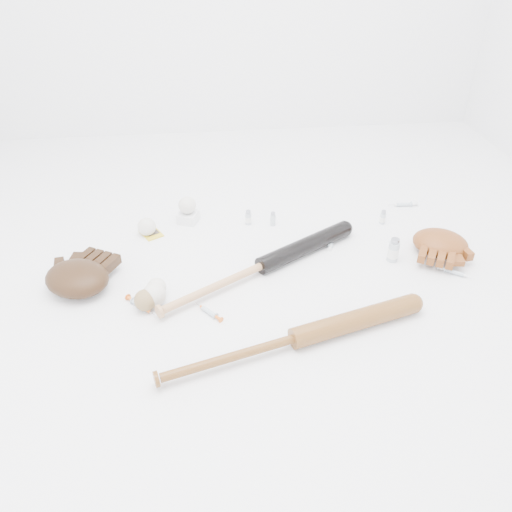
{
  "coord_description": "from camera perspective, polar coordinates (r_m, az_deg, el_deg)",
  "views": [
    {
      "loc": [
        -0.22,
        -1.53,
        1.12
      ],
      "look_at": [
        -0.04,
        0.01,
        0.06
      ],
      "focal_mm": 35.0,
      "sensor_mm": 36.0,
      "label": 1
    }
  ],
  "objects": [
    {
      "name": "vial_2",
      "position": [
        2.18,
        -0.89,
        4.44
      ],
      "size": [
        0.03,
        0.03,
        0.07
      ],
      "primitive_type": "cylinder",
      "color": "silver",
      "rests_on": "ground"
    },
    {
      "name": "bat_dark",
      "position": [
        1.88,
        0.72,
        -1.09
      ],
      "size": [
        0.83,
        0.54,
        0.07
      ],
      "primitive_type": null,
      "rotation": [
        0.0,
        0.0,
        0.54
      ],
      "color": "black",
      "rests_on": "ground"
    },
    {
      "name": "pedestal",
      "position": [
        2.22,
        -7.75,
        4.41
      ],
      "size": [
        0.1,
        0.1,
        0.04
      ],
      "primitive_type": "cube",
      "rotation": [
        0.0,
        0.0,
        -0.38
      ],
      "color": "white",
      "rests_on": "ground"
    },
    {
      "name": "baseball_upper",
      "position": [
        2.15,
        -12.38,
        3.29
      ],
      "size": [
        0.08,
        0.08,
        0.08
      ],
      "primitive_type": "sphere",
      "color": "silver",
      "rests_on": "ground"
    },
    {
      "name": "baseball_aged",
      "position": [
        1.75,
        -12.54,
        -4.96
      ],
      "size": [
        0.08,
        0.08,
        0.08
      ],
      "primitive_type": "sphere",
      "color": "olive",
      "rests_on": "ground"
    },
    {
      "name": "glove_tan",
      "position": [
        2.11,
        20.32,
        1.43
      ],
      "size": [
        0.35,
        0.35,
        0.09
      ],
      "primitive_type": null,
      "rotation": [
        0.0,
        0.0,
        2.61
      ],
      "color": "brown",
      "rests_on": "ground"
    },
    {
      "name": "baseball_left",
      "position": [
        1.8,
        -11.29,
        -3.52
      ],
      "size": [
        0.07,
        0.07,
        0.07
      ],
      "primitive_type": "sphere",
      "color": "silver",
      "rests_on": "ground"
    },
    {
      "name": "vial_3",
      "position": [
        2.01,
        15.45,
        0.69
      ],
      "size": [
        0.04,
        0.04,
        0.1
      ],
      "primitive_type": "cylinder",
      "color": "silver",
      "rests_on": "ground"
    },
    {
      "name": "bat_wood",
      "position": [
        1.58,
        4.51,
        -9.35
      ],
      "size": [
        0.92,
        0.32,
        0.07
      ],
      "primitive_type": null,
      "rotation": [
        0.0,
        0.0,
        0.28
      ],
      "color": "brown",
      "rests_on": "ground"
    },
    {
      "name": "baseball_on_pedestal",
      "position": [
        2.2,
        -7.87,
        5.77
      ],
      "size": [
        0.08,
        0.08,
        0.08
      ],
      "primitive_type": "sphere",
      "color": "silver",
      "rests_on": "pedestal"
    },
    {
      "name": "syringe_0",
      "position": [
        1.78,
        -13.12,
        -5.51
      ],
      "size": [
        0.13,
        0.14,
        0.02
      ],
      "primitive_type": null,
      "rotation": [
        0.0,
        0.0,
        -0.83
      ],
      "color": "#ADBCC6",
      "rests_on": "ground"
    },
    {
      "name": "vial_0",
      "position": [
        2.18,
        1.95,
        4.27
      ],
      "size": [
        0.02,
        0.02,
        0.06
      ],
      "primitive_type": "cylinder",
      "color": "silver",
      "rests_on": "ground"
    },
    {
      "name": "glove_dark",
      "position": [
        1.9,
        -19.77,
        -2.37
      ],
      "size": [
        0.38,
        0.38,
        0.1
      ],
      "primitive_type": null,
      "rotation": [
        0.0,
        0.0,
        -0.51
      ],
      "color": "black",
      "rests_on": "ground"
    },
    {
      "name": "syringe_1",
      "position": [
        1.71,
        -5.38,
        -6.38
      ],
      "size": [
        0.11,
        0.13,
        0.02
      ],
      "primitive_type": null,
      "rotation": [
        0.0,
        0.0,
        2.27
      ],
      "color": "#ADBCC6",
      "rests_on": "ground"
    },
    {
      "name": "trading_card",
      "position": [
        2.17,
        -11.89,
        2.55
      ],
      "size": [
        0.11,
        0.12,
        0.01
      ],
      "primitive_type": "cube",
      "rotation": [
        0.0,
        0.0,
        0.51
      ],
      "color": "gold",
      "rests_on": "ground"
    },
    {
      "name": "baseball_mid",
      "position": [
        1.76,
        -11.58,
        -4.39
      ],
      "size": [
        0.08,
        0.08,
        0.08
      ],
      "primitive_type": "sphere",
      "color": "silver",
      "rests_on": "ground"
    },
    {
      "name": "syringe_3",
      "position": [
        2.03,
        21.75,
        -1.74
      ],
      "size": [
        0.13,
        0.11,
        0.02
      ],
      "primitive_type": null,
      "rotation": [
        0.0,
        0.0,
        -0.68
      ],
      "color": "#ADBCC6",
      "rests_on": "ground"
    },
    {
      "name": "syringe_4",
      "position": [
        2.43,
        16.55,
        5.66
      ],
      "size": [
        0.15,
        0.03,
        0.02
      ],
      "primitive_type": null,
      "rotation": [
        0.0,
        0.0,
        3.09
      ],
      "color": "#ADBCC6",
      "rests_on": "ground"
    },
    {
      "name": "syringe_2",
      "position": [
        2.08,
        8.63,
        1.56
      ],
      "size": [
        0.07,
        0.13,
        0.02
      ],
      "primitive_type": null,
      "rotation": [
        0.0,
        0.0,
        1.21
      ],
      "color": "#ADBCC6",
      "rests_on": "ground"
    },
    {
      "name": "vial_1",
      "position": [
        2.26,
        14.3,
        4.34
      ],
      "size": [
        0.02,
        0.02,
        0.06
      ],
      "primitive_type": "cylinder",
      "color": "silver",
      "rests_on": "ground"
    }
  ]
}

